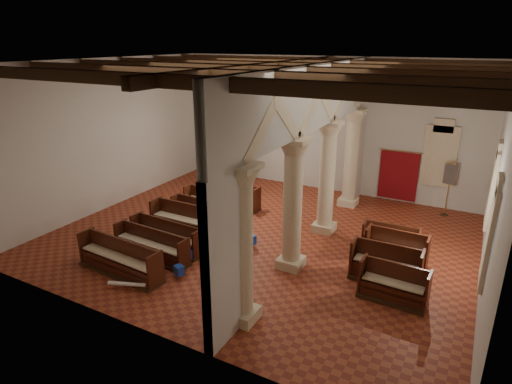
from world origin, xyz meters
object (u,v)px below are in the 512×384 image
Objects in this scene: lectern at (250,171)px; nave_pew_0 at (120,263)px; pipe_organ at (233,151)px; aisle_pew_0 at (393,289)px; processional_banner at (447,197)px.

nave_pew_0 is at bearing -69.90° from lectern.
pipe_organ is 2.41× the size of aisle_pew_0.
lectern is at bearing 99.50° from nave_pew_0.
pipe_organ is at bearing -166.22° from lectern.
processional_banner is at bearing -1.48° from pipe_organ.
nave_pew_0 reaches higher than aisle_pew_0.
processional_banner is (10.05, -0.26, -0.59)m from pipe_organ.
lectern reaches higher than aisle_pew_0.
lectern is at bearing -0.60° from pipe_organ.
lectern is (0.98, -0.01, -0.90)m from pipe_organ.
processional_banner is 0.74× the size of nave_pew_0.
processional_banner reaches higher than lectern.
aisle_pew_0 is (7.49, 2.43, 0.01)m from nave_pew_0.
nave_pew_0 is at bearing -159.54° from aisle_pew_0.
lectern is 9.84m from nave_pew_0.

